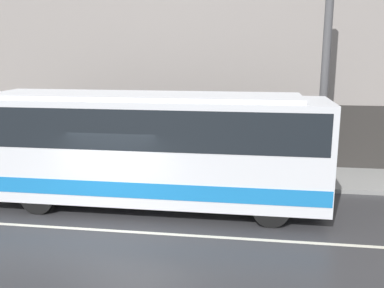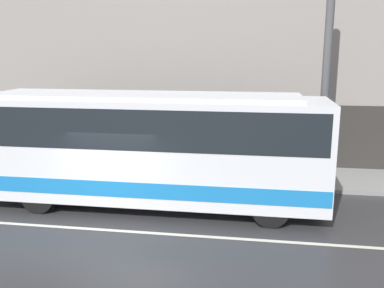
{
  "view_description": "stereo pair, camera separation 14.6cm",
  "coord_description": "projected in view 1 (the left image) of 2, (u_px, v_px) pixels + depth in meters",
  "views": [
    {
      "loc": [
        3.85,
        -10.22,
        4.74
      ],
      "look_at": [
        2.08,
        2.01,
        2.0
      ],
      "focal_mm": 40.0,
      "sensor_mm": 36.0,
      "label": 1
    },
    {
      "loc": [
        4.0,
        -10.2,
        4.74
      ],
      "look_at": [
        2.08,
        2.01,
        2.0
      ],
      "focal_mm": 40.0,
      "sensor_mm": 36.0,
      "label": 2
    }
  ],
  "objects": [
    {
      "name": "building_facade",
      "position": [
        159.0,
        41.0,
        17.17
      ],
      "size": [
        60.0,
        0.35,
        10.5
      ],
      "color": "gray",
      "rests_on": "ground_plane"
    },
    {
      "name": "pedestrian_waiting",
      "position": [
        136.0,
        153.0,
        16.4
      ],
      "size": [
        0.36,
        0.36,
        1.52
      ],
      "color": "maroon",
      "rests_on": "sidewalk"
    },
    {
      "name": "lane_stripe",
      "position": [
        104.0,
        230.0,
        11.44
      ],
      "size": [
        54.0,
        0.14,
        0.01
      ],
      "color": "beige",
      "rests_on": "ground_plane"
    },
    {
      "name": "utility_pole_near",
      "position": [
        325.0,
        76.0,
        14.09
      ],
      "size": [
        0.27,
        0.27,
        7.44
      ],
      "color": "#4C4C4F",
      "rests_on": "sidewalk"
    },
    {
      "name": "transit_bus",
      "position": [
        145.0,
        144.0,
        12.87
      ],
      "size": [
        10.76,
        2.53,
        3.46
      ],
      "color": "silver",
      "rests_on": "ground_plane"
    },
    {
      "name": "sidewalk",
      "position": [
        152.0,
        171.0,
        16.7
      ],
      "size": [
        60.0,
        2.91,
        0.14
      ],
      "color": "gray",
      "rests_on": "ground_plane"
    },
    {
      "name": "ground_plane",
      "position": [
        104.0,
        230.0,
        11.44
      ],
      "size": [
        60.0,
        60.0,
        0.0
      ],
      "primitive_type": "plane",
      "color": "#2D2D30"
    }
  ]
}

